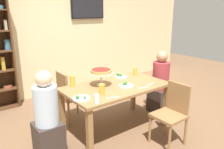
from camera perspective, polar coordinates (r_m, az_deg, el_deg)
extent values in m
plane|color=brown|center=(3.72, 0.96, -13.63)|extent=(12.00, 12.00, 0.00)
cube|color=beige|center=(5.16, -14.60, 10.68)|extent=(8.00, 0.12, 2.80)
cube|color=olive|center=(3.42, 1.02, -3.11)|extent=(1.57, 0.90, 0.04)
cube|color=olive|center=(2.91, -5.70, -14.94)|extent=(0.07, 0.07, 0.70)
cube|color=olive|center=(3.78, 13.48, -7.65)|extent=(0.07, 0.07, 0.70)
cube|color=olive|center=(3.52, -12.51, -9.44)|extent=(0.07, 0.07, 0.70)
cube|color=olive|center=(4.27, 5.40, -4.45)|extent=(0.07, 0.07, 0.70)
cube|color=#4C2D19|center=(4.69, -24.15, 5.57)|extent=(0.03, 0.30, 2.20)
cylinder|color=brown|center=(4.81, -24.93, -2.77)|extent=(0.16, 0.16, 0.04)
cube|color=#B7932D|center=(4.69, -26.02, 2.59)|extent=(0.06, 0.13, 0.25)
cylinder|color=#3D7084|center=(4.66, -24.98, 6.93)|extent=(0.11, 0.11, 0.19)
cube|color=#B2A88E|center=(4.62, -25.49, 11.33)|extent=(0.04, 0.13, 0.18)
cylinder|color=#3D7084|center=(4.60, -26.54, 15.07)|extent=(0.12, 0.12, 0.07)
cube|color=black|center=(5.44, -6.19, 16.53)|extent=(0.85, 0.05, 0.49)
cube|color=black|center=(5.42, -6.04, 16.54)|extent=(0.81, 0.01, 0.45)
cube|color=#382D28|center=(3.16, -15.72, -15.46)|extent=(0.34, 0.34, 0.45)
cylinder|color=silver|center=(2.94, -16.42, -7.53)|extent=(0.30, 0.30, 0.50)
sphere|color=beige|center=(2.82, -16.98, -1.01)|extent=(0.20, 0.20, 0.20)
cube|color=#382D28|center=(4.31, 11.93, -6.33)|extent=(0.34, 0.34, 0.45)
cylinder|color=#993338|center=(4.16, 12.31, -0.26)|extent=(0.30, 0.30, 0.50)
sphere|color=#A87A5B|center=(4.07, 12.60, 4.47)|extent=(0.20, 0.20, 0.20)
cube|color=olive|center=(3.26, 14.17, -10.14)|extent=(0.40, 0.40, 0.04)
cube|color=olive|center=(3.31, 16.41, -5.61)|extent=(0.04, 0.36, 0.42)
cylinder|color=olive|center=(3.16, 14.38, -15.79)|extent=(0.04, 0.04, 0.41)
cylinder|color=olive|center=(3.35, 9.58, -13.50)|extent=(0.04, 0.04, 0.41)
cylinder|color=olive|center=(3.41, 18.16, -13.57)|extent=(0.04, 0.04, 0.41)
cylinder|color=olive|center=(3.58, 13.49, -11.62)|extent=(0.04, 0.04, 0.41)
cube|color=olive|center=(3.89, -9.94, -5.45)|extent=(0.40, 0.40, 0.04)
cube|color=olive|center=(3.74, -12.55, -2.75)|extent=(0.04, 0.36, 0.42)
cylinder|color=olive|center=(4.20, -8.79, -7.08)|extent=(0.04, 0.04, 0.41)
cylinder|color=olive|center=(3.92, -6.28, -8.74)|extent=(0.04, 0.04, 0.41)
cylinder|color=olive|center=(4.06, -13.16, -8.17)|extent=(0.04, 0.04, 0.41)
cylinder|color=olive|center=(3.77, -10.89, -10.00)|extent=(0.04, 0.04, 0.41)
cylinder|color=silver|center=(3.41, -2.74, -2.72)|extent=(0.15, 0.15, 0.01)
cylinder|color=silver|center=(3.38, -2.76, -1.18)|extent=(0.03, 0.03, 0.18)
cylinder|color=silver|center=(3.36, -2.78, 0.34)|extent=(0.35, 0.35, 0.01)
cylinder|color=tan|center=(3.35, -2.79, 0.82)|extent=(0.32, 0.32, 0.05)
cylinder|color=maroon|center=(3.34, -2.80, 1.27)|extent=(0.29, 0.29, 0.00)
cylinder|color=white|center=(3.83, 2.30, -0.56)|extent=(0.22, 0.22, 0.01)
sphere|color=#2D7028|center=(3.82, 2.24, -0.15)|extent=(0.05, 0.05, 0.05)
sphere|color=#2D7028|center=(3.83, 2.34, -0.16)|extent=(0.04, 0.04, 0.04)
sphere|color=#2D7028|center=(3.84, 1.49, 0.01)|extent=(0.05, 0.05, 0.05)
cylinder|color=white|center=(2.94, -7.76, -6.01)|extent=(0.24, 0.24, 0.01)
sphere|color=#2D7028|center=(2.90, -8.76, -5.72)|extent=(0.05, 0.05, 0.05)
sphere|color=#2D7028|center=(2.90, -6.93, -5.79)|extent=(0.04, 0.04, 0.04)
cylinder|color=white|center=(3.39, 3.62, -2.84)|extent=(0.23, 0.23, 0.01)
sphere|color=#2D7028|center=(3.39, 3.48, -2.19)|extent=(0.06, 0.06, 0.06)
sphere|color=#2D7028|center=(3.38, 3.02, -2.37)|extent=(0.04, 0.04, 0.04)
cylinder|color=gold|center=(3.40, -10.04, -1.65)|extent=(0.08, 0.08, 0.17)
cylinder|color=gold|center=(3.96, 5.90, 0.81)|extent=(0.07, 0.07, 0.13)
cylinder|color=gold|center=(3.04, -2.62, -3.80)|extent=(0.08, 0.08, 0.15)
cylinder|color=white|center=(2.77, -3.87, -6.18)|extent=(0.06, 0.06, 0.12)
cube|color=silver|center=(2.95, 0.20, -5.83)|extent=(0.18, 0.07, 0.00)
cube|color=silver|center=(3.52, 9.76, -2.39)|extent=(0.18, 0.06, 0.00)
cube|color=silver|center=(3.34, 7.86, -3.32)|extent=(0.18, 0.05, 0.00)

